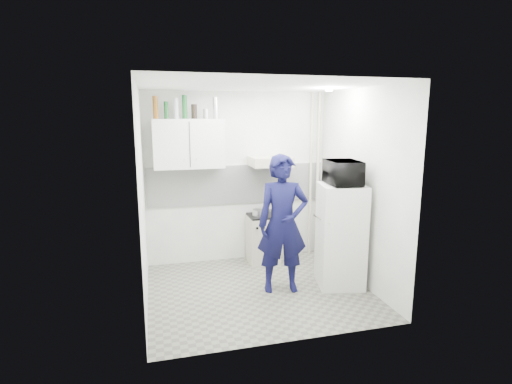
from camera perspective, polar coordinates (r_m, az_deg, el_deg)
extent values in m
plane|color=slate|center=(5.38, 0.36, -13.82)|extent=(2.80, 2.80, 0.00)
plane|color=white|center=(4.90, 0.40, 15.02)|extent=(2.80, 2.80, 0.00)
plane|color=white|center=(6.17, -2.65, 2.04)|extent=(2.80, 0.00, 2.80)
plane|color=white|center=(4.81, -15.94, -0.88)|extent=(0.00, 2.60, 2.60)
plane|color=white|center=(5.50, 14.60, 0.62)|extent=(0.00, 2.60, 2.60)
imported|color=black|center=(5.10, 3.83, -4.58)|extent=(0.70, 0.52, 1.78)
cube|color=#BCB69D|center=(6.23, 0.95, -6.75)|extent=(0.45, 0.45, 0.72)
cube|color=silver|center=(5.42, 12.01, -6.11)|extent=(0.67, 0.67, 1.37)
cube|color=black|center=(6.13, 0.96, -3.42)|extent=(0.43, 0.43, 0.03)
cylinder|color=silver|center=(6.07, 0.30, -2.96)|extent=(0.17, 0.17, 0.09)
imported|color=black|center=(5.24, 12.37, 2.72)|extent=(0.60, 0.44, 0.31)
cylinder|color=brown|center=(5.79, -14.17, 11.62)|extent=(0.07, 0.07, 0.31)
cylinder|color=#144C1E|center=(5.80, -12.71, 11.33)|extent=(0.06, 0.06, 0.24)
cylinder|color=#B2B7BC|center=(5.80, -11.36, 11.61)|extent=(0.07, 0.07, 0.29)
cylinder|color=#144C1E|center=(5.81, -10.16, 11.86)|extent=(0.07, 0.07, 0.33)
cylinder|color=black|center=(5.82, -8.82, 11.29)|extent=(0.08, 0.08, 0.20)
cylinder|color=silver|center=(5.84, -7.18, 11.01)|extent=(0.07, 0.07, 0.14)
cylinder|color=silver|center=(5.87, -5.83, 11.83)|extent=(0.08, 0.08, 0.30)
cube|color=silver|center=(5.83, -9.61, 6.82)|extent=(1.00, 0.35, 0.70)
cube|color=#BCB69D|center=(6.01, 2.05, 4.40)|extent=(0.60, 0.50, 0.14)
cube|color=white|center=(6.17, -2.61, 1.10)|extent=(2.74, 0.03, 0.60)
cylinder|color=#BCB69D|center=(6.49, 8.80, 2.36)|extent=(0.05, 0.05, 2.60)
cylinder|color=#BCB69D|center=(6.45, 7.82, 2.32)|extent=(0.04, 0.04, 2.60)
cylinder|color=white|center=(5.43, 10.39, 14.12)|extent=(0.10, 0.10, 0.02)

